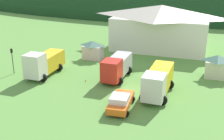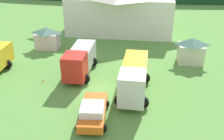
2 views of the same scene
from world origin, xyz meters
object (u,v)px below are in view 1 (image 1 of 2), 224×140
Objects in this scene: traffic_cone_near_pickup at (86,82)px; flatbed_truck_yellow at (158,81)px; depot_building at (161,27)px; heavy_rig_striped at (44,63)px; play_shed_cream at (217,66)px; crane_truck_red at (117,66)px; play_shed_pink at (93,50)px; service_pickup_orange at (121,101)px; traffic_light_west at (12,58)px.

flatbed_truck_yellow is at bearing -6.97° from traffic_cone_near_pickup.
depot_building reaches higher than heavy_rig_striped.
play_shed_cream is 17.48m from traffic_cone_near_pickup.
play_shed_pink is at bearing -138.73° from crane_truck_red.
depot_building is at bearing 146.08° from heavy_rig_striped.
crane_truck_red is at bearing -163.95° from service_pickup_orange.
heavy_rig_striped reaches higher than play_shed_pink.
heavy_rig_striped is 14.41× the size of traffic_cone_near_pickup.
flatbed_truck_yellow is 20.18m from traffic_light_west.
traffic_light_west reaches higher than play_shed_pink.
heavy_rig_striped is (-22.11, -6.79, 0.20)m from play_shed_cream.
play_shed_cream is 0.45× the size of crane_truck_red.
heavy_rig_striped reaches higher than service_pickup_orange.
flatbed_truck_yellow reaches higher than play_shed_cream.
heavy_rig_striped is at bearing -78.25° from crane_truck_red.
heavy_rig_striped is at bearing 9.18° from traffic_light_west.
traffic_light_west reaches higher than crane_truck_red.
play_shed_pink is at bearing 51.54° from traffic_light_west.
heavy_rig_striped is 15.81m from flatbed_truck_yellow.
service_pickup_orange is (12.71, -5.99, -0.98)m from heavy_rig_striped.
depot_building is 25.78m from traffic_light_west.
play_shed_cream is (9.68, -11.93, -2.37)m from depot_building.
play_shed_pink is 9.77m from heavy_rig_striped.
heavy_rig_striped is 1.38× the size of service_pickup_orange.
service_pickup_orange is (9.29, -15.14, -0.68)m from play_shed_pink.
traffic_light_west is at bearing -81.16° from heavy_rig_striped.
play_shed_pink is 0.41× the size of flatbed_truck_yellow.
play_shed_pink is 9.50m from crane_truck_red.
service_pickup_orange is at bearing 64.42° from heavy_rig_striped.
play_shed_pink reaches higher than traffic_cone_near_pickup.
service_pickup_orange is (-3.04, -4.59, -0.98)m from flatbed_truck_yellow.
play_shed_cream is 15.89m from service_pickup_orange.
heavy_rig_striped is 4.49m from traffic_light_west.
play_shed_pink is at bearing 172.81° from play_shed_cream.
crane_truck_red is 8.60m from service_pickup_orange.
play_shed_pink is 0.46× the size of crane_truck_red.
traffic_cone_near_pickup is (2.77, -9.38, -1.51)m from play_shed_pink.
heavy_rig_striped is at bearing -94.01° from flatbed_truck_yellow.
play_shed_pink is 12.62m from traffic_light_west.
flatbed_truck_yellow is (3.32, -20.13, -2.17)m from depot_building.
depot_building reaches higher than play_shed_cream.
service_pickup_orange is 1.46× the size of traffic_light_west.
traffic_light_west is (-4.42, -0.71, 0.41)m from heavy_rig_striped.
heavy_rig_striped reaches higher than play_shed_cream.
play_shed_cream is at bearing 143.24° from flatbed_truck_yellow.
play_shed_pink is 6.47× the size of traffic_cone_near_pickup.
flatbed_truck_yellow is 15.61× the size of traffic_cone_near_pickup.
crane_truck_red is 4.49m from traffic_cone_near_pickup.
depot_building is 34.82× the size of traffic_cone_near_pickup.
depot_building is 5.38× the size of play_shed_pink.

